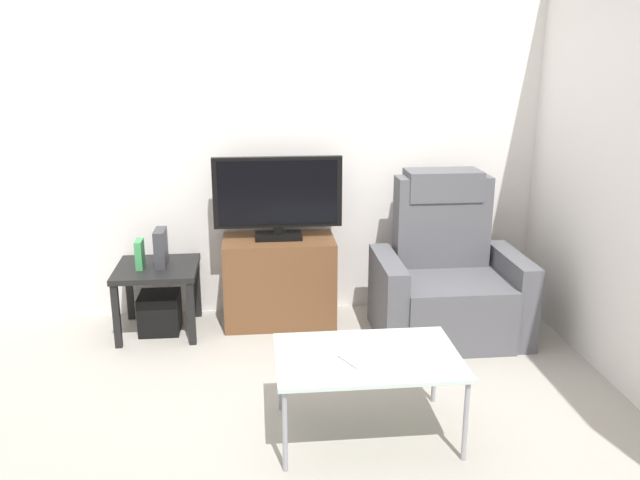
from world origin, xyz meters
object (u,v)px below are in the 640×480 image
tv_stand (279,281)px  television (278,196)px  subwoofer_box (160,312)px  book_upright (140,254)px  recliner_armchair (447,280)px  game_console (161,248)px  coffee_table (367,360)px  side_table (157,277)px  cell_phone (353,360)px

tv_stand → television: television is taller
subwoofer_box → book_upright: 0.44m
recliner_armchair → television: bearing=175.3°
game_console → coffee_table: (1.16, -1.39, -0.19)m
television → side_table: (-0.82, -0.10, -0.52)m
subwoofer_box → side_table: bearing=90.0°
side_table → television: bearing=6.8°
tv_stand → side_table: bearing=-174.5°
book_upright → cell_phone: bearing=-49.5°
book_upright → tv_stand: bearing=6.1°
tv_stand → side_table: tv_stand is taller
television → book_upright: television is taller
book_upright → television: bearing=7.3°
television → cell_phone: size_ratio=5.82×
tv_stand → subwoofer_box: (-0.82, -0.08, -0.17)m
tv_stand → coffee_table: size_ratio=0.85×
side_table → cell_phone: size_ratio=3.60×
recliner_armchair → side_table: 1.95m
recliner_armchair → cell_phone: recliner_armchair is taller
subwoofer_box → coffee_table: size_ratio=0.30×
game_console → coffee_table: 1.82m
side_table → coffee_table: size_ratio=0.60×
recliner_armchair → subwoofer_box: bearing=-175.7°
tv_stand → book_upright: (-0.92, -0.10, 0.25)m
coffee_table → cell_phone: (-0.08, -0.06, 0.03)m
tv_stand → subwoofer_box: tv_stand is taller
television → coffee_table: bearing=-75.9°
television → subwoofer_box: television is taller
side_table → game_console: 0.20m
side_table → subwoofer_box: size_ratio=2.02×
coffee_table → book_upright: bearing=133.6°
coffee_table → game_console: bearing=129.8°
subwoofer_box → game_console: (0.04, 0.01, 0.46)m
television → game_console: television is taller
coffee_table → cell_phone: size_ratio=6.00×
television → game_console: (-0.79, -0.09, -0.32)m
side_table → cell_phone: side_table is taller
tv_stand → cell_phone: tv_stand is taller
tv_stand → game_console: size_ratio=3.06×
recliner_armchair → book_upright: size_ratio=5.68×
cell_phone → subwoofer_box: bearing=100.5°
book_upright → subwoofer_box: bearing=11.3°
television → coffee_table: 1.61m
game_console → recliner_armchair: bearing=-6.3°
recliner_armchair → subwoofer_box: (-1.94, 0.20, -0.24)m
recliner_armchair → book_upright: recliner_armchair is taller
tv_stand → subwoofer_box: bearing=-174.5°
subwoofer_box → coffee_table: 1.85m
tv_stand → book_upright: bearing=-173.9°
recliner_armchair → coffee_table: size_ratio=1.20×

